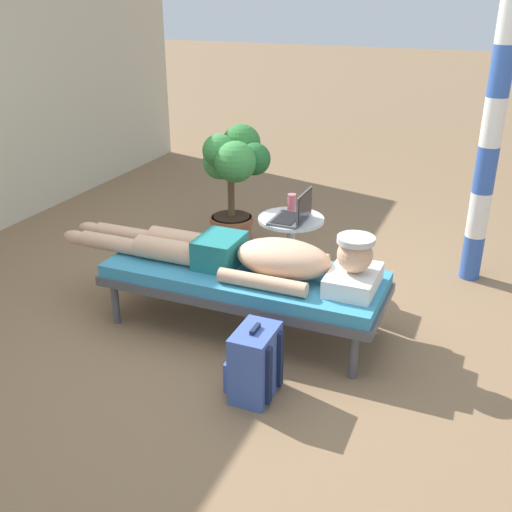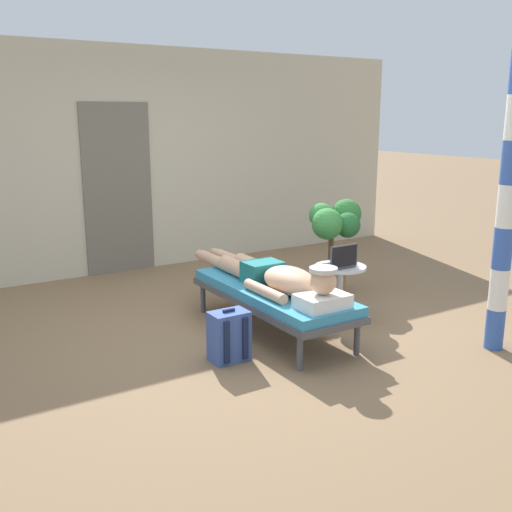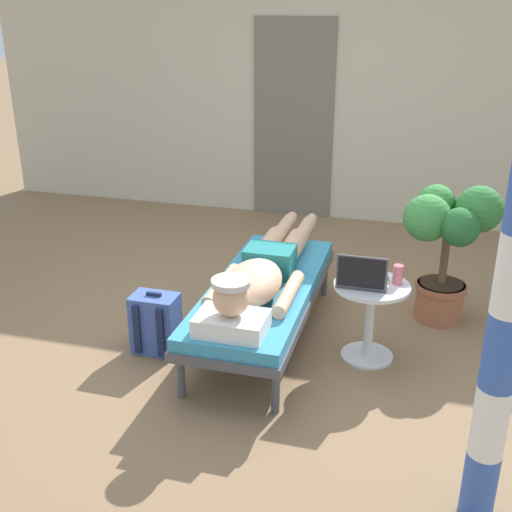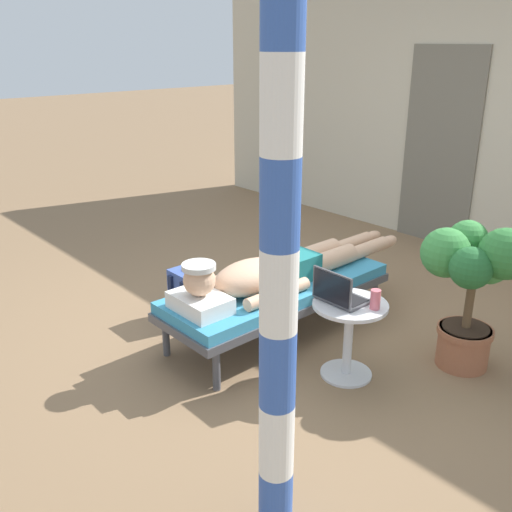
{
  "view_description": "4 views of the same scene",
  "coord_description": "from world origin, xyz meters",
  "px_view_note": "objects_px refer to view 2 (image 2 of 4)",
  "views": [
    {
      "loc": [
        -3.1,
        -1.49,
        2.06
      ],
      "look_at": [
        0.18,
        -0.12,
        0.47
      ],
      "focal_mm": 42.56,
      "sensor_mm": 36.0,
      "label": 1
    },
    {
      "loc": [
        -2.73,
        -4.26,
        1.9
      ],
      "look_at": [
        -0.06,
        -0.01,
        0.7
      ],
      "focal_mm": 41.7,
      "sensor_mm": 36.0,
      "label": 2
    },
    {
      "loc": [
        1.05,
        -3.77,
        2.16
      ],
      "look_at": [
        -0.01,
        0.02,
        0.56
      ],
      "focal_mm": 43.98,
      "sensor_mm": 36.0,
      "label": 3
    },
    {
      "loc": [
        2.82,
        -2.76,
        2.08
      ],
      "look_at": [
        -0.04,
        -0.2,
        0.62
      ],
      "focal_mm": 40.11,
      "sensor_mm": 36.0,
      "label": 4
    }
  ],
  "objects_px": {
    "lounge_chair": "(273,295)",
    "side_table": "(340,283)",
    "drink_glass": "(349,256)",
    "potted_plant": "(333,235)",
    "person_reclining": "(275,276)",
    "porch_post": "(507,206)",
    "backpack": "(229,336)",
    "laptop": "(339,262)"
  },
  "relations": [
    {
      "from": "person_reclining",
      "to": "lounge_chair",
      "type": "bearing_deg",
      "value": 90.0
    },
    {
      "from": "side_table",
      "to": "porch_post",
      "type": "xyz_separation_m",
      "value": [
        0.63,
        -1.24,
        0.84
      ]
    },
    {
      "from": "side_table",
      "to": "porch_post",
      "type": "relative_size",
      "value": 0.22
    },
    {
      "from": "side_table",
      "to": "potted_plant",
      "type": "relative_size",
      "value": 0.51
    },
    {
      "from": "drink_glass",
      "to": "potted_plant",
      "type": "distance_m",
      "value": 0.68
    },
    {
      "from": "laptop",
      "to": "backpack",
      "type": "xyz_separation_m",
      "value": [
        -1.3,
        -0.23,
        -0.39
      ]
    },
    {
      "from": "potted_plant",
      "to": "porch_post",
      "type": "relative_size",
      "value": 0.43
    },
    {
      "from": "person_reclining",
      "to": "potted_plant",
      "type": "relative_size",
      "value": 2.12
    },
    {
      "from": "backpack",
      "to": "potted_plant",
      "type": "height_order",
      "value": "potted_plant"
    },
    {
      "from": "porch_post",
      "to": "side_table",
      "type": "bearing_deg",
      "value": 116.68
    },
    {
      "from": "lounge_chair",
      "to": "person_reclining",
      "type": "height_order",
      "value": "person_reclining"
    },
    {
      "from": "person_reclining",
      "to": "drink_glass",
      "type": "height_order",
      "value": "person_reclining"
    },
    {
      "from": "lounge_chair",
      "to": "person_reclining",
      "type": "relative_size",
      "value": 0.83
    },
    {
      "from": "laptop",
      "to": "drink_glass",
      "type": "relative_size",
      "value": 2.47
    },
    {
      "from": "laptop",
      "to": "potted_plant",
      "type": "distance_m",
      "value": 0.88
    },
    {
      "from": "backpack",
      "to": "porch_post",
      "type": "relative_size",
      "value": 0.18
    },
    {
      "from": "backpack",
      "to": "lounge_chair",
      "type": "bearing_deg",
      "value": 28.11
    },
    {
      "from": "lounge_chair",
      "to": "side_table",
      "type": "xyz_separation_m",
      "value": [
        0.72,
        -0.06,
        0.01
      ]
    },
    {
      "from": "lounge_chair",
      "to": "potted_plant",
      "type": "relative_size",
      "value": 1.76
    },
    {
      "from": "side_table",
      "to": "person_reclining",
      "type": "bearing_deg",
      "value": 178.1
    },
    {
      "from": "person_reclining",
      "to": "side_table",
      "type": "relative_size",
      "value": 4.15
    },
    {
      "from": "backpack",
      "to": "drink_glass",
      "type": "bearing_deg",
      "value": 12.53
    },
    {
      "from": "laptop",
      "to": "drink_glass",
      "type": "distance_m",
      "value": 0.23
    },
    {
      "from": "lounge_chair",
      "to": "backpack",
      "type": "bearing_deg",
      "value": -151.89
    },
    {
      "from": "backpack",
      "to": "porch_post",
      "type": "xyz_separation_m",
      "value": [
        1.99,
        -0.96,
        1.0
      ]
    },
    {
      "from": "person_reclining",
      "to": "side_table",
      "type": "distance_m",
      "value": 0.74
    },
    {
      "from": "person_reclining",
      "to": "porch_post",
      "type": "relative_size",
      "value": 0.91
    },
    {
      "from": "side_table",
      "to": "porch_post",
      "type": "distance_m",
      "value": 1.62
    },
    {
      "from": "lounge_chair",
      "to": "side_table",
      "type": "height_order",
      "value": "side_table"
    },
    {
      "from": "backpack",
      "to": "porch_post",
      "type": "distance_m",
      "value": 2.42
    },
    {
      "from": "side_table",
      "to": "backpack",
      "type": "height_order",
      "value": "side_table"
    },
    {
      "from": "lounge_chair",
      "to": "backpack",
      "type": "xyz_separation_m",
      "value": [
        -0.64,
        -0.34,
        -0.15
      ]
    },
    {
      "from": "side_table",
      "to": "lounge_chair",
      "type": "bearing_deg",
      "value": 175.48
    },
    {
      "from": "lounge_chair",
      "to": "side_table",
      "type": "distance_m",
      "value": 0.72
    },
    {
      "from": "drink_glass",
      "to": "backpack",
      "type": "relative_size",
      "value": 0.3
    },
    {
      "from": "side_table",
      "to": "drink_glass",
      "type": "bearing_deg",
      "value": 18.52
    },
    {
      "from": "drink_glass",
      "to": "laptop",
      "type": "bearing_deg",
      "value": -154.2
    },
    {
      "from": "lounge_chair",
      "to": "person_reclining",
      "type": "xyz_separation_m",
      "value": [
        -0.0,
        -0.03,
        0.17
      ]
    },
    {
      "from": "person_reclining",
      "to": "backpack",
      "type": "bearing_deg",
      "value": -154.24
    },
    {
      "from": "person_reclining",
      "to": "laptop",
      "type": "xyz_separation_m",
      "value": [
        0.66,
        -0.08,
        0.06
      ]
    },
    {
      "from": "porch_post",
      "to": "drink_glass",
      "type": "bearing_deg",
      "value": 110.16
    },
    {
      "from": "drink_glass",
      "to": "potted_plant",
      "type": "height_order",
      "value": "potted_plant"
    }
  ]
}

